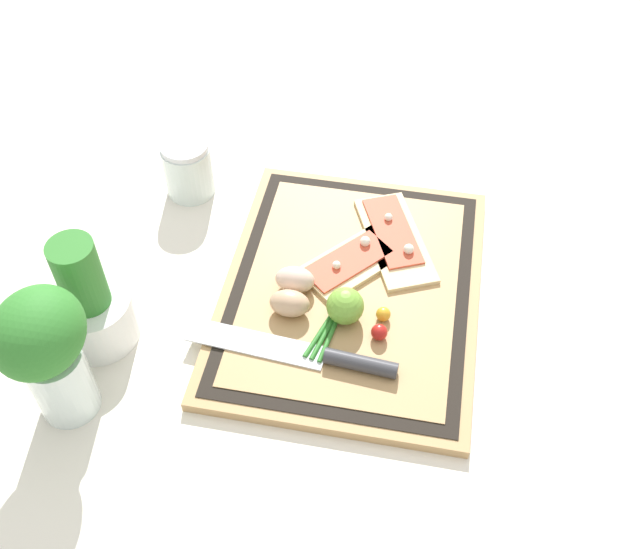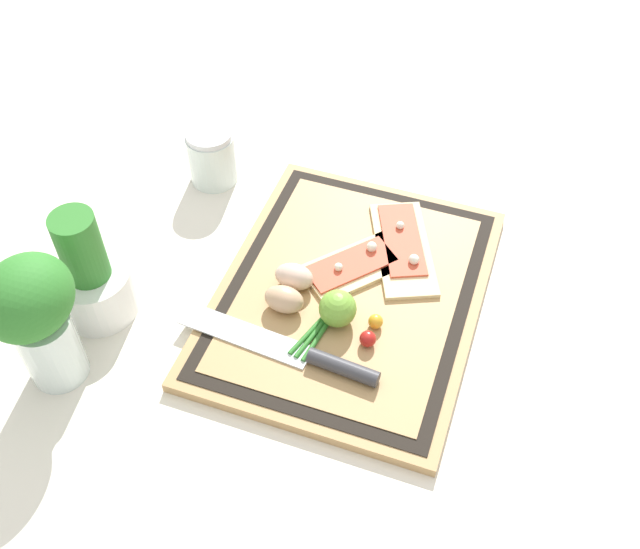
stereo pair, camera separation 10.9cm
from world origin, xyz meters
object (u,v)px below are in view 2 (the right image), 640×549
cherry_tomato_red (368,339)px  herb_glass (35,315)px  egg_brown (284,299)px  egg_pink (294,277)px  pizza_slice_far (356,263)px  knife (310,356)px  lime (339,309)px  pizza_slice_near (403,246)px  herb_pot (92,279)px  sauce_jar (212,159)px  cherry_tomato_yellow (376,321)px

cherry_tomato_red → herb_glass: 0.43m
egg_brown → cherry_tomato_red: 0.13m
egg_pink → herb_glass: size_ratio=0.28×
pizza_slice_far → egg_brown: size_ratio=3.13×
knife → lime: (0.08, -0.02, 0.02)m
pizza_slice_near → egg_pink: size_ratio=3.63×
knife → lime: bearing=-12.2°
herb_pot → knife: bearing=-89.5°
egg_pink → cherry_tomato_red: egg_pink is taller
knife → sauce_jar: sauce_jar is taller
herb_pot → sauce_jar: (0.31, -0.04, -0.02)m
egg_pink → herb_pot: bearing=114.9°
cherry_tomato_red → cherry_tomato_yellow: (0.03, -0.00, -0.00)m
cherry_tomato_yellow → herb_glass: size_ratio=0.10×
cherry_tomato_yellow → herb_pot: size_ratio=0.11×
pizza_slice_near → herb_pot: size_ratio=1.14×
cherry_tomato_yellow → pizza_slice_far: bearing=30.9°
pizza_slice_far → lime: lime is taller
herb_pot → cherry_tomato_yellow: bearing=-77.4°
pizza_slice_near → cherry_tomato_yellow: size_ratio=10.06×
egg_pink → herb_pot: (-0.12, 0.26, 0.03)m
knife → sauce_jar: bearing=42.6°
lime → sauce_jar: 0.38m
sauce_jar → herb_glass: bearing=175.5°
cherry_tomato_yellow → sauce_jar: 0.42m
egg_pink → herb_glass: 0.36m
pizza_slice_far → cherry_tomato_red: bearing=-156.4°
pizza_slice_far → lime: size_ratio=3.41×
sauce_jar → egg_brown: bearing=-137.2°
knife → cherry_tomato_red: 0.08m
cherry_tomato_red → pizza_slice_near: bearing=0.2°
cherry_tomato_yellow → sauce_jar: (0.23, 0.35, 0.01)m
pizza_slice_near → egg_brown: 0.21m
lime → herb_pot: 0.35m
egg_pink → cherry_tomato_red: (-0.07, -0.13, -0.01)m
knife → herb_glass: size_ratio=1.42×
egg_pink → lime: bearing=-116.0°
pizza_slice_near → pizza_slice_far: size_ratio=1.16×
pizza_slice_far → herb_pot: herb_pot is taller
egg_brown → cherry_tomato_red: (-0.02, -0.13, -0.01)m
herb_pot → cherry_tomato_red: bearing=-82.1°
egg_brown → herb_glass: size_ratio=0.28×
egg_pink → cherry_tomato_red: size_ratio=2.49×
pizza_slice_far → cherry_tomato_yellow: 0.12m
pizza_slice_far → sauce_jar: sauce_jar is taller
pizza_slice_near → lime: lime is taller
cherry_tomato_yellow → egg_pink: bearing=76.4°
sauce_jar → egg_pink: bearing=-131.5°
pizza_slice_far → knife: bearing=177.4°
pizza_slice_far → herb_pot: bearing=119.3°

